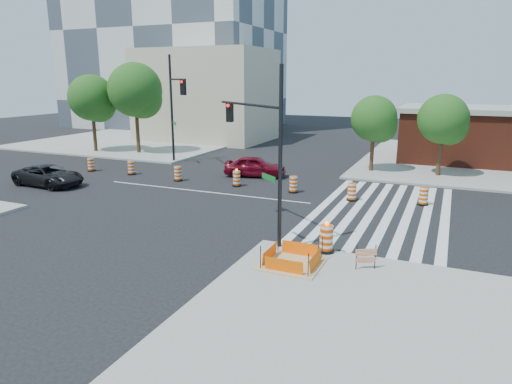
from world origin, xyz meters
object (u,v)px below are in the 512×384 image
Objects in this scene: signal_pole_se at (262,138)px; signal_pole_nw at (175,100)px; red_coupe at (255,166)px; dark_suv at (48,175)px.

signal_pole_nw is (-12.90, 13.19, 0.78)m from signal_pole_se.
red_coupe is 0.89× the size of dark_suv.
signal_pole_se is 0.85× the size of signal_pole_nw.
signal_pole_nw is at bearing -19.66° from dark_suv.
signal_pole_nw is (3.92, 9.34, 4.58)m from dark_suv.
signal_pole_se is at bearing -99.78° from dark_suv.
red_coupe is 8.77m from signal_pole_nw.
signal_pole_se is at bearing -168.46° from red_coupe.
signal_pole_se is 18.46m from signal_pole_nw.
red_coupe is 0.51× the size of signal_pole_nw.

